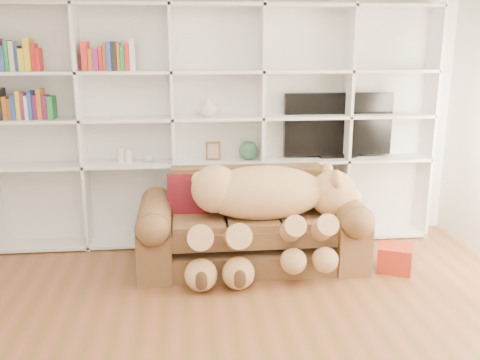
{
  "coord_description": "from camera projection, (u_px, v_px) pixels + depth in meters",
  "views": [
    {
      "loc": [
        -0.34,
        -2.98,
        2.03
      ],
      "look_at": [
        0.15,
        1.63,
        0.83
      ],
      "focal_mm": 40.0,
      "sensor_mm": 36.0,
      "label": 1
    }
  ],
  "objects": [
    {
      "name": "tv",
      "position": [
        338.0,
        125.0,
        5.51
      ],
      "size": [
        1.13,
        0.18,
        0.67
      ],
      "color": "black",
      "rests_on": "bookshelf"
    },
    {
      "name": "bookshelf",
      "position": [
        193.0,
        117.0,
        5.34
      ],
      "size": [
        4.43,
        0.35,
        2.4
      ],
      "color": "white",
      "rests_on": "floor"
    },
    {
      "name": "wall_back",
      "position": [
        216.0,
        110.0,
        5.48
      ],
      "size": [
        5.0,
        0.02,
        2.7
      ],
      "primitive_type": "cube",
      "color": "silver",
      "rests_on": "floor"
    },
    {
      "name": "sofa",
      "position": [
        251.0,
        230.0,
        5.0
      ],
      "size": [
        2.06,
        0.89,
        0.86
      ],
      "color": "brown",
      "rests_on": "floor"
    },
    {
      "name": "figurine_short",
      "position": [
        128.0,
        156.0,
        5.31
      ],
      "size": [
        0.09,
        0.09,
        0.13
      ],
      "primitive_type": "cylinder",
      "rotation": [
        0.0,
        0.0,
        0.27
      ],
      "color": "silver",
      "rests_on": "bookshelf"
    },
    {
      "name": "picture_frame",
      "position": [
        213.0,
        151.0,
        5.39
      ],
      "size": [
        0.15,
        0.05,
        0.18
      ],
      "primitive_type": "cube",
      "rotation": [
        0.0,
        0.0,
        -0.15
      ],
      "color": "brown",
      "rests_on": "bookshelf"
    },
    {
      "name": "figurine_tall",
      "position": [
        121.0,
        156.0,
        5.3
      ],
      "size": [
        0.07,
        0.07,
        0.14
      ],
      "primitive_type": "cylinder",
      "rotation": [
        0.0,
        0.0,
        0.04
      ],
      "color": "silver",
      "rests_on": "bookshelf"
    },
    {
      "name": "throw_pillow",
      "position": [
        189.0,
        195.0,
        5.0
      ],
      "size": [
        0.41,
        0.24,
        0.41
      ],
      "primitive_type": "cube",
      "rotation": [
        -0.24,
        0.0,
        -0.06
      ],
      "color": "#560E1E",
      "rests_on": "sofa"
    },
    {
      "name": "snow_globe",
      "position": [
        149.0,
        157.0,
        5.33
      ],
      "size": [
        0.1,
        0.1,
        0.1
      ],
      "primitive_type": "sphere",
      "color": "silver",
      "rests_on": "bookshelf"
    },
    {
      "name": "green_vase",
      "position": [
        248.0,
        150.0,
        5.42
      ],
      "size": [
        0.19,
        0.19,
        0.19
      ],
      "primitive_type": "sphere",
      "color": "#305E40",
      "rests_on": "bookshelf"
    },
    {
      "name": "teddy_bear",
      "position": [
        266.0,
        205.0,
        4.77
      ],
      "size": [
        1.66,
        0.88,
        0.97
      ],
      "rotation": [
        0.0,
        0.0,
        -0.12
      ],
      "color": "tan",
      "rests_on": "sofa"
    },
    {
      "name": "shelf_vase",
      "position": [
        208.0,
        106.0,
        5.27
      ],
      "size": [
        0.23,
        0.23,
        0.2
      ],
      "primitive_type": "imported",
      "rotation": [
        0.0,
        0.0,
        -0.23
      ],
      "color": "beige",
      "rests_on": "bookshelf"
    },
    {
      "name": "gift_box",
      "position": [
        395.0,
        258.0,
        4.87
      ],
      "size": [
        0.38,
        0.37,
        0.24
      ],
      "primitive_type": "cube",
      "rotation": [
        0.0,
        0.0,
        -0.43
      ],
      "color": "#AC2B17",
      "rests_on": "floor"
    }
  ]
}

